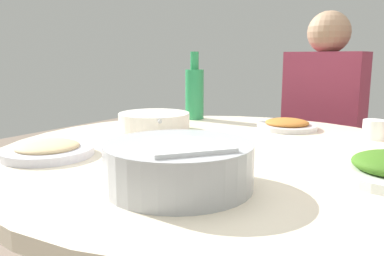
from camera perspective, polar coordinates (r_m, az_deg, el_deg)
name	(u,v)px	position (r m, az deg, el deg)	size (l,w,h in m)	color
round_dining_table	(220,187)	(1.12, 4.08, -8.68)	(1.25, 1.25, 0.73)	#99999E
rice_bowl	(179,164)	(0.76, -1.94, -5.33)	(0.29, 0.29, 0.10)	#B2B5BA
soup_bowl	(154,122)	(1.36, -5.56, 0.85)	(0.25, 0.25, 0.06)	white
dish_tofu_braise	(287,125)	(1.42, 13.74, 0.47)	(0.21, 0.21, 0.04)	silver
dish_noodles	(48,150)	(1.07, -20.40, -3.00)	(0.23, 0.23, 0.04)	silver
green_bottle	(195,92)	(1.60, 0.37, 5.28)	(0.08, 0.08, 0.27)	#2A8E52
tea_cup_far	(374,130)	(1.34, 25.16, -0.21)	(0.07, 0.07, 0.06)	white
stool_for_diner_right	(318,217)	(2.04, 17.94, -12.32)	(0.33, 0.33, 0.43)	brown
diner_right	(324,109)	(1.91, 18.82, 2.63)	(0.35, 0.35, 0.76)	#2D333D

